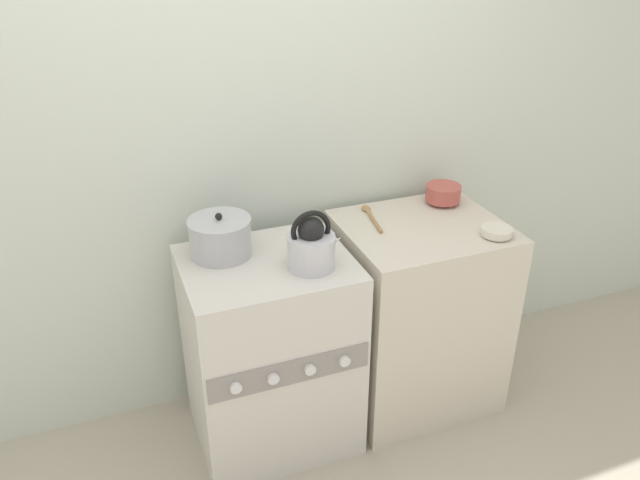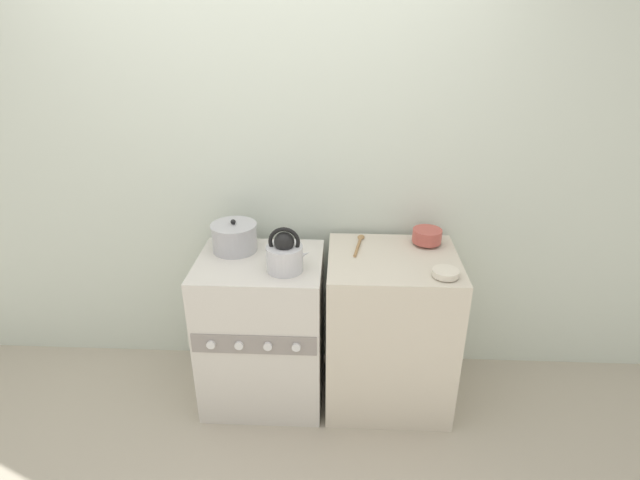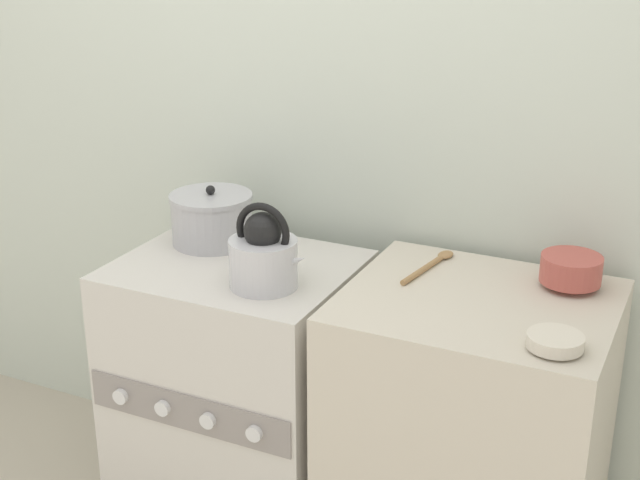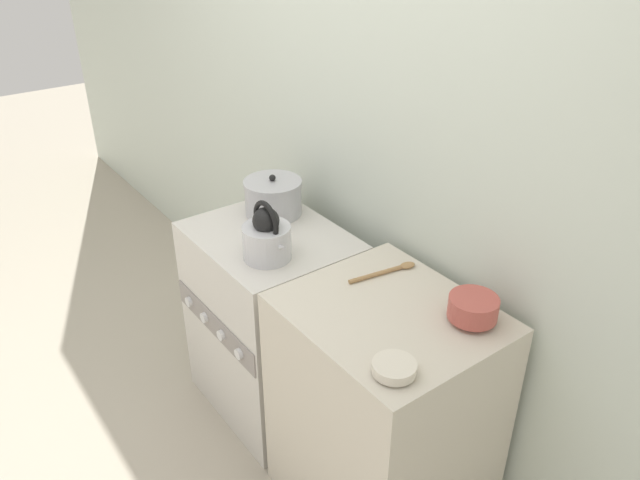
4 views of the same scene
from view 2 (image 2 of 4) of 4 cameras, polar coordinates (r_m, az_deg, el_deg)
The scene contains 9 objects.
ground_plane at distance 2.94m, azimuth -6.95°, elevation -20.28°, with size 12.00×12.00×0.00m, color #B2A893.
wall_back at distance 2.86m, azimuth -6.14°, elevation 7.90°, with size 7.00×0.06×2.50m.
stove at distance 2.87m, azimuth -6.54°, elevation -10.18°, with size 0.66×0.57×0.88m.
counter at distance 2.86m, azimuth 7.87°, elevation -10.08°, with size 0.68×0.59×0.90m.
kettle at distance 2.49m, azimuth -4.03°, elevation -1.64°, with size 0.23×0.18×0.24m.
cooking_pot at distance 2.74m, azimuth -9.76°, elevation 0.33°, with size 0.25×0.25×0.18m.
enamel_bowl at distance 2.79m, azimuth 12.13°, elevation 0.46°, with size 0.16×0.16×0.09m.
small_ceramic_bowl at distance 2.49m, azimuth 14.15°, elevation -3.67°, with size 0.13×0.13×0.04m.
wooden_spoon at distance 2.75m, azimuth 4.48°, elevation -0.35°, with size 0.07×0.27×0.02m.
Camera 2 is at (0.43, -2.04, 2.08)m, focal length 28.00 mm.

